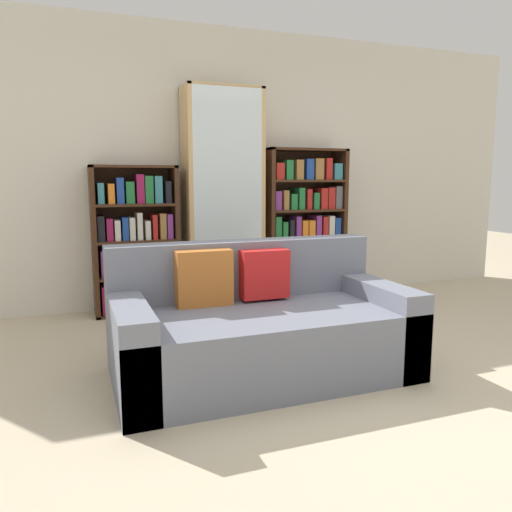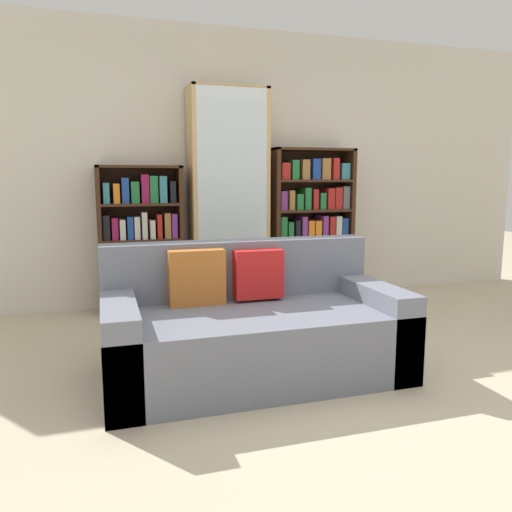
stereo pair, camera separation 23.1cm
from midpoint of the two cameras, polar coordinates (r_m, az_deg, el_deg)
name	(u,v)px [view 1 (the left image)]	position (r m, az deg, el deg)	size (l,w,h in m)	color
ground_plane	(354,390)	(3.10, 9.01, -14.94)	(16.00, 16.00, 0.00)	beige
wall_back	(228,168)	(5.12, -4.50, 9.98)	(6.84, 0.06, 2.70)	silver
couch	(260,329)	(3.23, -1.66, -8.35)	(1.84, 0.95, 0.82)	slate
bookshelf_left	(136,243)	(4.77, -14.96, 1.40)	(0.77, 0.32, 1.36)	#3D2314
display_cabinet	(223,199)	(4.87, -5.19, 6.46)	(0.74, 0.36, 2.10)	tan
bookshelf_right	(304,228)	(5.21, 4.27, 3.26)	(0.86, 0.32, 1.55)	#3D2314
wine_bottle	(300,302)	(4.42, 3.57, -5.33)	(0.08, 0.08, 0.40)	black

